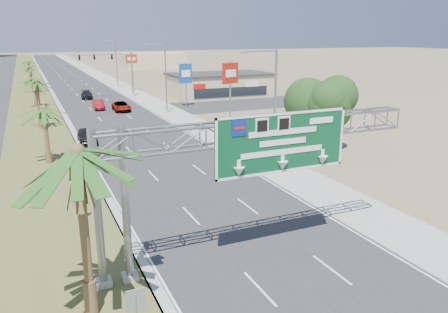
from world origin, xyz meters
The scene contains 27 objects.
road centered at (0.00, 110.00, 0.01)m, with size 12.00×300.00×0.02m, color #28282B.
sidewalk_right centered at (8.50, 110.00, 0.05)m, with size 4.00×300.00×0.10m, color #9E9B93.
median_grass centered at (-10.00, 110.00, 0.06)m, with size 7.00×300.00×0.12m, color #4C5827.
sign_gantry centered at (-1.06, 9.93, 6.06)m, with size 16.75×1.24×7.50m.
palm_near centered at (-9.20, 8.00, 6.93)m, with size 5.70×5.70×8.35m.
palm_row_b centered at (-9.50, 32.00, 4.90)m, with size 3.99×3.99×5.95m.
palm_row_c centered at (-9.50, 48.00, 5.66)m, with size 3.99×3.99×6.75m.
palm_row_d centered at (-9.50, 66.00, 4.42)m, with size 3.99×3.99×5.45m.
palm_row_e centered at (-9.50, 85.00, 5.09)m, with size 3.99×3.99×6.15m.
palm_row_f centered at (-9.50, 110.00, 4.71)m, with size 3.99×3.99×5.75m.
streetlight_near centered at (7.30, 22.00, 4.69)m, with size 3.27×0.44×10.00m.
streetlight_mid centered at (7.30, 52.00, 4.69)m, with size 3.27×0.44×10.00m.
streetlight_far centered at (7.30, 88.00, 4.69)m, with size 3.27×0.44×10.00m.
signal_mast centered at (5.17, 71.97, 4.85)m, with size 10.28×0.71×8.00m.
store_building centered at (22.00, 66.00, 2.00)m, with size 18.00×10.00×4.00m, color #CFBE8C.
oak_near centered at (15.00, 26.00, 4.53)m, with size 4.50×4.50×6.80m.
oak_far centered at (18.00, 30.00, 3.82)m, with size 3.50×3.50×5.60m.
median_signback_a centered at (-7.80, 6.00, 1.45)m, with size 0.75×0.08×2.08m.
median_signback_b centered at (-8.50, 18.00, 1.45)m, with size 0.75×0.08×2.08m.
building_distant_right centered at (30.00, 140.00, 2.50)m, with size 20.00×12.00×5.00m, color #CFBE8C.
car_left_lane centered at (-5.37, 38.63, 0.78)m, with size 1.85×4.60×1.57m, color black.
car_mid_lane centered at (-0.86, 60.28, 0.71)m, with size 1.51×4.32×1.42m, color maroon.
car_right_lane centered at (2.00, 57.24, 0.69)m, with size 2.30×4.98×1.38m, color gray.
car_far centered at (-0.97, 72.90, 0.69)m, with size 1.94×4.77×1.39m, color black.
pole_sign_red_near centered at (11.39, 38.84, 6.29)m, with size 2.35×1.13×8.10m.
pole_sign_blue centered at (12.25, 57.14, 5.00)m, with size 2.00×0.37×6.93m.
pole_sign_red_far centered at (9.00, 80.15, 5.91)m, with size 2.21×0.39×7.53m.
Camera 1 is at (-10.61, -8.19, 11.10)m, focal length 35.00 mm.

